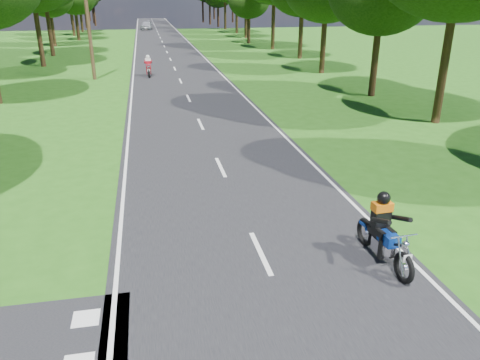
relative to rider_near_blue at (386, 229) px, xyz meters
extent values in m
plane|color=#225413|center=(-2.63, -1.09, -0.84)|extent=(160.00, 160.00, 0.00)
cube|color=black|center=(-2.63, 48.91, -0.83)|extent=(7.00, 140.00, 0.02)
cube|color=silver|center=(-2.63, 0.91, -0.82)|extent=(0.12, 2.00, 0.01)
cube|color=silver|center=(-2.63, 6.91, -0.82)|extent=(0.12, 2.00, 0.01)
cube|color=silver|center=(-2.63, 12.91, -0.82)|extent=(0.12, 2.00, 0.01)
cube|color=silver|center=(-2.63, 18.91, -0.82)|extent=(0.12, 2.00, 0.01)
cube|color=silver|center=(-2.63, 24.91, -0.82)|extent=(0.12, 2.00, 0.01)
cube|color=silver|center=(-2.63, 30.91, -0.82)|extent=(0.12, 2.00, 0.01)
cube|color=silver|center=(-2.63, 36.91, -0.82)|extent=(0.12, 2.00, 0.01)
cube|color=silver|center=(-2.63, 42.91, -0.82)|extent=(0.12, 2.00, 0.01)
cube|color=silver|center=(-2.63, 48.91, -0.82)|extent=(0.12, 2.00, 0.01)
cube|color=silver|center=(-2.63, 54.91, -0.82)|extent=(0.12, 2.00, 0.01)
cube|color=silver|center=(-2.63, 60.91, -0.82)|extent=(0.12, 2.00, 0.01)
cube|color=silver|center=(-2.63, 66.91, -0.82)|extent=(0.12, 2.00, 0.01)
cube|color=silver|center=(-2.63, 72.91, -0.82)|extent=(0.12, 2.00, 0.01)
cube|color=silver|center=(-2.63, 78.91, -0.82)|extent=(0.12, 2.00, 0.01)
cube|color=silver|center=(-2.63, 84.91, -0.82)|extent=(0.12, 2.00, 0.01)
cube|color=silver|center=(-2.63, 90.91, -0.82)|extent=(0.12, 2.00, 0.01)
cube|color=silver|center=(-2.63, 96.91, -0.82)|extent=(0.12, 2.00, 0.01)
cube|color=silver|center=(-2.63, 102.91, -0.82)|extent=(0.12, 2.00, 0.01)
cube|color=silver|center=(-2.63, 108.91, -0.82)|extent=(0.12, 2.00, 0.01)
cube|color=silver|center=(-2.63, 114.91, -0.82)|extent=(0.12, 2.00, 0.01)
cube|color=silver|center=(-5.93, 48.91, -0.82)|extent=(0.10, 140.00, 0.01)
cube|color=silver|center=(0.67, 48.91, -0.82)|extent=(0.10, 140.00, 0.01)
cube|color=silver|center=(-6.43, -0.79, -0.82)|extent=(0.50, 0.50, 0.01)
cylinder|color=black|center=(-13.45, 34.51, 1.32)|extent=(0.40, 0.40, 4.32)
cylinder|color=black|center=(-13.89, 42.01, 1.36)|extent=(0.40, 0.40, 4.40)
cylinder|color=black|center=(-15.24, 51.69, 0.76)|extent=(0.40, 0.40, 3.20)
cylinder|color=black|center=(-13.38, 59.07, 0.77)|extent=(0.40, 0.40, 3.22)
cylinder|color=black|center=(-14.92, 66.83, 0.96)|extent=(0.40, 0.40, 3.61)
cylinder|color=black|center=(-14.57, 74.65, 0.49)|extent=(0.40, 0.40, 2.67)
ellipsoid|color=black|center=(-14.57, 74.65, 3.77)|extent=(4.67, 4.67, 3.97)
cylinder|color=black|center=(-14.81, 83.81, 0.70)|extent=(0.40, 0.40, 3.09)
cylinder|color=black|center=(-13.86, 90.33, 1.40)|extent=(0.40, 0.40, 4.48)
cylinder|color=black|center=(-14.91, 99.31, 1.20)|extent=(0.40, 0.40, 4.09)
cylinder|color=black|center=(8.44, 11.11, 1.44)|extent=(0.40, 0.40, 4.56)
cylinder|color=black|center=(8.30, 17.61, 0.90)|extent=(0.40, 0.40, 3.49)
cylinder|color=black|center=(8.44, 26.49, 1.00)|extent=(0.40, 0.40, 3.69)
cylinder|color=black|center=(9.54, 35.33, 1.03)|extent=(0.40, 0.40, 3.74)
cylinder|color=black|center=(9.09, 43.63, 1.48)|extent=(0.40, 0.40, 4.64)
cylinder|color=black|center=(7.92, 50.83, 0.61)|extent=(0.40, 0.40, 2.91)
ellipsoid|color=black|center=(7.92, 50.83, 4.19)|extent=(5.09, 5.09, 4.33)
cylinder|color=black|center=(9.14, 58.31, 1.09)|extent=(0.40, 0.40, 3.88)
cylinder|color=black|center=(9.47, 66.78, 1.25)|extent=(0.40, 0.40, 4.18)
cylinder|color=black|center=(9.17, 75.74, 1.47)|extent=(0.40, 0.40, 4.63)
cylinder|color=black|center=(9.06, 83.03, 0.84)|extent=(0.40, 0.40, 3.36)
cylinder|color=black|center=(8.51, 90.26, 1.20)|extent=(0.40, 0.40, 4.09)
cylinder|color=black|center=(8.06, 98.02, 1.40)|extent=(0.40, 0.40, 4.48)
cylinder|color=black|center=(-16.63, 108.91, 1.08)|extent=(0.40, 0.40, 3.84)
cylinder|color=black|center=(12.37, 110.91, 1.24)|extent=(0.40, 0.40, 4.16)
cylinder|color=black|center=(-18.63, 93.91, 0.92)|extent=(0.40, 0.40, 3.52)
cylinder|color=black|center=(14.37, 96.91, 1.40)|extent=(0.40, 0.40, 4.48)
cylinder|color=#382616|center=(-8.63, 26.91, 3.16)|extent=(0.26, 0.26, 8.00)
imported|color=#BABCC2|center=(-4.25, 77.50, -0.08)|extent=(2.41, 4.58, 1.49)
camera|label=1|loc=(-4.99, -8.43, 4.86)|focal=35.00mm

